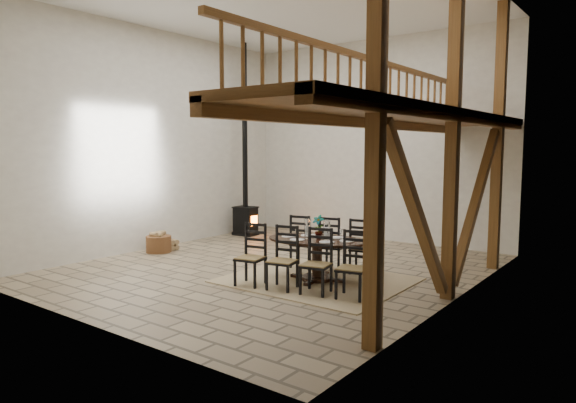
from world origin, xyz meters
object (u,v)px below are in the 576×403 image
Objects in this scene: dining_table at (315,260)px; log_stack at (171,245)px; log_basket at (159,243)px; wood_stove at (245,192)px.

log_stack is (-4.21, 0.37, -0.27)m from dining_table.
log_basket is at bearing -92.44° from log_stack.
log_basket is 0.35m from log_stack.
log_stack is at bearing -96.56° from wood_stove.
dining_table is at bearing -40.10° from wood_stove.
wood_stove reaches higher than dining_table.
wood_stove is 3.00m from log_basket.
wood_stove is at bearing 88.78° from log_stack.
log_stack is (-0.05, -2.51, -1.03)m from wood_stove.
wood_stove is 8.98× the size of log_basket.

